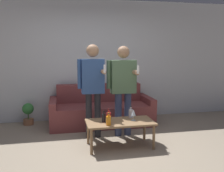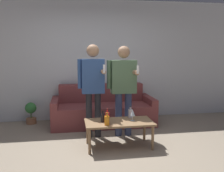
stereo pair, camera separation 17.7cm
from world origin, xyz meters
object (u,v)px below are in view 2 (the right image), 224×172
Objects in this scene: couch at (103,110)px; coffee_table at (119,124)px; person_standing_left at (93,83)px; bottle_orange at (107,120)px; person_standing_right at (123,84)px.

couch is 1.95× the size of coffee_table.
coffee_table is 0.90m from person_standing_left.
bottle_orange reaches higher than coffee_table.
person_standing_left is at bearing 179.68° from person_standing_right.
person_standing_right reaches higher than couch.
person_standing_right is at bearing 71.33° from coffee_table.
person_standing_left reaches higher than bottle_orange.
couch is 1.56m from bottle_orange.
coffee_table is (0.09, -1.37, 0.08)m from couch.
person_standing_right is at bearing 60.05° from bottle_orange.
person_standing_right reaches higher than bottle_orange.
bottle_orange is 0.12× the size of person_standing_left.
person_standing_left is at bearing -108.70° from couch.
person_standing_right is (0.27, -0.84, 0.67)m from couch.
person_standing_left is (-0.15, 0.71, 0.49)m from bottle_orange.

